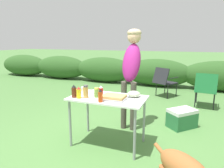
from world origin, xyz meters
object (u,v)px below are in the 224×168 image
(spice_jar, at_px, (86,92))
(hot_sauce_bottle, at_px, (100,96))
(plate_stack, at_px, (96,92))
(cooler_box, at_px, (182,118))
(paper_cup_stack, at_px, (84,91))
(bbq_sauce_bottle, at_px, (74,91))
(camp_chair_green_behind_table, at_px, (206,88))
(mixing_bowl, at_px, (134,94))
(camp_chair_near_hedge, at_px, (164,80))
(mustard_bottle, at_px, (79,93))
(food_tray, at_px, (114,97))
(ketchup_bottle, at_px, (101,91))
(relish_jar, at_px, (97,93))
(standing_person_in_olive_jacket, at_px, (132,64))
(folding_table, at_px, (108,102))

(spice_jar, bearing_deg, hot_sauce_bottle, -23.03)
(plate_stack, xyz_separation_m, cooler_box, (1.30, 0.86, -0.58))
(paper_cup_stack, bearing_deg, hot_sauce_bottle, -32.24)
(bbq_sauce_bottle, relative_size, camp_chair_green_behind_table, 0.23)
(plate_stack, bearing_deg, mixing_bowl, -2.86)
(camp_chair_near_hedge, bearing_deg, mustard_bottle, -73.25)
(food_tray, bearing_deg, ketchup_bottle, 157.53)
(food_tray, distance_m, bbq_sauce_bottle, 0.59)
(relish_jar, relative_size, standing_person_in_olive_jacket, 0.08)
(bbq_sauce_bottle, bearing_deg, camp_chair_green_behind_table, 53.83)
(mixing_bowl, bearing_deg, camp_chair_near_hedge, 88.31)
(folding_table, distance_m, hot_sauce_bottle, 0.30)
(standing_person_in_olive_jacket, distance_m, camp_chair_near_hedge, 2.41)
(mixing_bowl, distance_m, ketchup_bottle, 0.50)
(mustard_bottle, height_order, cooler_box, mustard_bottle)
(ketchup_bottle, xyz_separation_m, camp_chair_green_behind_table, (1.60, 2.38, -0.34))
(food_tray, height_order, cooler_box, food_tray)
(mustard_bottle, bearing_deg, cooler_box, 41.99)
(cooler_box, bearing_deg, paper_cup_stack, -9.38)
(paper_cup_stack, relative_size, hot_sauce_bottle, 0.70)
(camp_chair_green_behind_table, height_order, cooler_box, camp_chair_green_behind_table)
(folding_table, relative_size, paper_cup_stack, 8.66)
(paper_cup_stack, relative_size, relish_jar, 0.89)
(camp_chair_green_behind_table, bearing_deg, mixing_bowl, -110.70)
(spice_jar, xyz_separation_m, ketchup_bottle, (0.16, 0.19, -0.02))
(folding_table, relative_size, camp_chair_near_hedge, 1.32)
(cooler_box, bearing_deg, camp_chair_near_hedge, -120.30)
(food_tray, bearing_deg, paper_cup_stack, 175.90)
(spice_jar, bearing_deg, paper_cup_stack, 128.91)
(mustard_bottle, distance_m, hot_sauce_bottle, 0.37)
(folding_table, xyz_separation_m, cooler_box, (1.02, 1.05, -0.49))
(folding_table, xyz_separation_m, relish_jar, (-0.15, -0.06, 0.15))
(hot_sauce_bottle, relative_size, camp_chair_green_behind_table, 0.22)
(folding_table, height_order, plate_stack, plate_stack)
(mustard_bottle, distance_m, cooler_box, 1.98)
(ketchup_bottle, bearing_deg, mixing_bowl, 11.99)
(spice_jar, distance_m, camp_chair_green_behind_table, 3.13)
(mustard_bottle, relative_size, hot_sauce_bottle, 0.92)
(plate_stack, distance_m, bbq_sauce_bottle, 0.42)
(food_tray, xyz_separation_m, plate_stack, (-0.39, 0.24, -0.01))
(mustard_bottle, bearing_deg, food_tray, 17.01)
(food_tray, height_order, mustard_bottle, mustard_bottle)
(food_tray, height_order, camp_chair_near_hedge, camp_chair_near_hedge)
(hot_sauce_bottle, distance_m, standing_person_in_olive_jacket, 1.08)
(mixing_bowl, xyz_separation_m, spice_jar, (-0.64, -0.29, 0.05))
(ketchup_bottle, bearing_deg, camp_chair_green_behind_table, 56.15)
(spice_jar, bearing_deg, camp_chair_green_behind_table, 55.69)
(camp_chair_near_hedge, bearing_deg, paper_cup_stack, -74.37)
(camp_chair_near_hedge, bearing_deg, mixing_bowl, -61.04)
(plate_stack, relative_size, relish_jar, 1.53)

